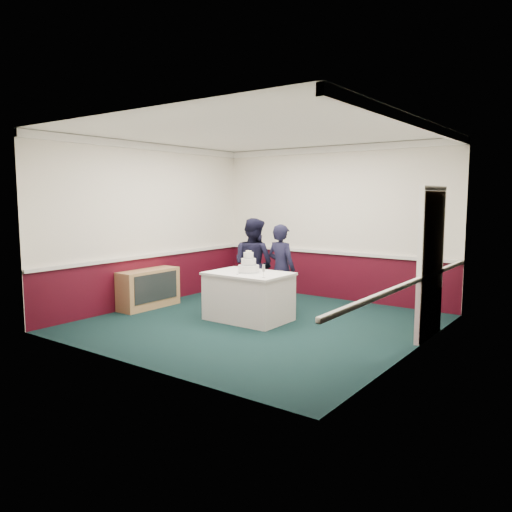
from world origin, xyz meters
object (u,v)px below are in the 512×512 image
Objects in this scene: sideboard at (149,289)px; cake_knife at (240,274)px; cake_table at (249,296)px; wedding_cake at (249,266)px; champagne_flute at (264,269)px; person_woman at (281,269)px; person_man at (253,264)px.

cake_knife is (2.00, 0.14, 0.44)m from sideboard.
sideboard is 2.06m from cake_table.
wedding_cake reaches higher than champagne_flute.
person_woman is at bearing 78.11° from cake_table.
person_man reaches higher than cake_table.
cake_table is 6.00× the size of cake_knife.
person_man is at bearing 133.49° from champagne_flute.
person_woman is at bearing 67.00° from cake_knife.
cake_table is 0.50m from wedding_cake.
person_woman is (0.15, 0.73, 0.38)m from cake_table.
wedding_cake is 0.57m from champagne_flute.
champagne_flute reaches higher than cake_table.
cake_knife is 0.94m from person_man.
sideboard is 5.45× the size of cake_knife.
wedding_cake is at bearing 150.75° from champagne_flute.
person_woman reaches higher than champagne_flute.
sideboard is 2.59m from champagne_flute.
wedding_cake is (2.03, 0.34, 0.55)m from sideboard.
cake_knife is at bearing 115.43° from person_man.
cake_table is (2.03, 0.34, 0.05)m from sideboard.
cake_table is at bearing -90.00° from wedding_cake.
sideboard is 2.05m from cake_knife.
person_man is at bearing 120.74° from cake_table.
cake_knife is (-0.03, -0.20, -0.11)m from wedding_cake.
cake_knife is at bearing 171.42° from champagne_flute.
wedding_cake is 0.23m from cake_knife.
cake_knife is 0.13× the size of person_man.
champagne_flute is 1.30m from person_man.
cake_knife reaches higher than sideboard.
wedding_cake is at bearing 69.65° from cake_knife.
sideboard is at bearing -170.33° from wedding_cake.
person_woman reaches higher than sideboard.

